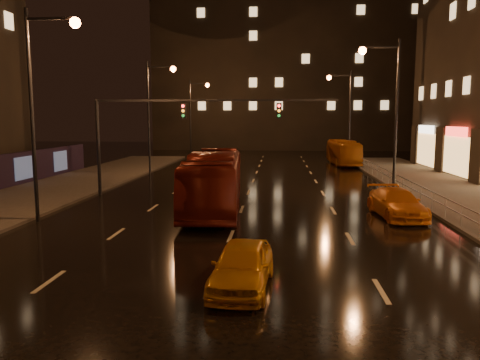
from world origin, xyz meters
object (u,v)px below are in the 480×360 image
Objects in this scene: bus_red at (214,181)px; taxi_far at (397,203)px; bus_curb at (343,152)px; taxi_near at (242,266)px.

bus_red is 2.33× the size of taxi_far.
bus_curb is 1.95× the size of taxi_far.
bus_curb is at bearing 82.17° from taxi_near.
bus_red reaches higher than taxi_near.
taxi_far is at bearing 60.66° from taxi_near.
bus_red is 9.62m from taxi_far.
bus_curb reaches higher than taxi_far.
bus_red is 2.83× the size of taxi_near.
bus_red reaches higher than taxi_far.
bus_curb is 27.44m from taxi_far.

